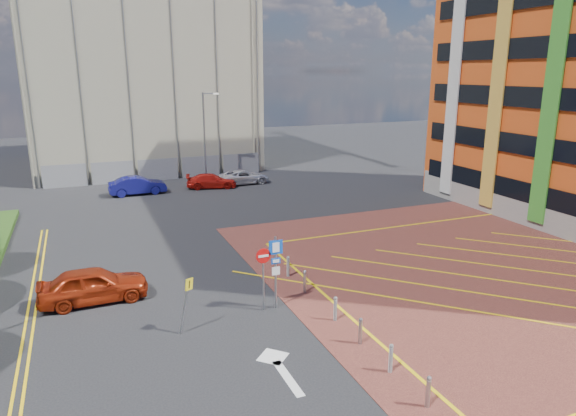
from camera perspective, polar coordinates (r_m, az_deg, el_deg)
ground at (r=21.35m, az=-1.65°, el=-12.34°), size 140.00×140.00×0.00m
forecourt at (r=28.95m, az=25.41°, el=-6.30°), size 26.00×26.00×0.02m
lamp_back at (r=47.32m, az=-9.18°, el=8.18°), size 1.53×0.16×8.00m
sign_cluster at (r=21.48m, az=-1.88°, el=-6.44°), size 1.17×0.12×3.20m
warning_sign at (r=20.17m, az=-11.25°, el=-9.83°), size 0.69×0.40×2.25m
bollard_row at (r=20.65m, az=6.14°, el=-11.96°), size 0.14×11.14×0.90m
construction_building at (r=58.16m, az=-16.39°, el=15.57°), size 21.20×19.20×22.00m
construction_fence at (r=49.17m, az=-13.06°, el=4.27°), size 21.60×0.06×2.00m
car_red_left at (r=24.15m, az=-20.82°, el=-7.98°), size 4.61×1.92×1.56m
car_blue_back at (r=43.76m, az=-16.39°, el=2.42°), size 4.58×1.69×1.50m
car_red_back at (r=44.86m, az=-8.51°, el=2.99°), size 4.52×2.60×1.23m
car_silver_back at (r=46.22m, az=-4.92°, el=3.47°), size 4.60×2.29×1.25m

